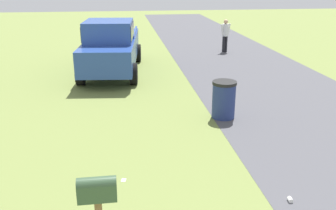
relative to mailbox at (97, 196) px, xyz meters
The scene contains 6 objects.
mailbox is the anchor object (origin of this frame).
pickup_truck 10.34m from the mailbox, ahead, with size 5.71×2.51×2.09m.
trash_bin 5.95m from the mailbox, 31.21° to the right, with size 0.65×0.65×1.02m.
pedestrian 14.92m from the mailbox, 21.80° to the right, with size 0.30×0.54×1.60m.
litter_wrapper_by_mailbox 2.36m from the mailbox, ahead, with size 0.12×0.08×0.01m, color silver.
litter_cup_far_scatter 3.46m from the mailbox, 72.07° to the right, with size 0.08×0.08×0.10m, color white.
Camera 1 is at (-0.47, 1.04, 3.71)m, focal length 39.92 mm.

